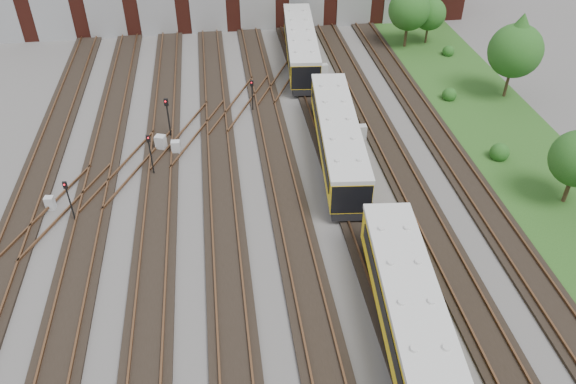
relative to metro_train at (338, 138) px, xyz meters
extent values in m
plane|color=#4D4A48|center=(-6.00, -9.23, -1.80)|extent=(120.00, 120.00, 0.00)
cube|color=brown|center=(-19.28, -9.23, -1.55)|extent=(0.10, 70.00, 0.15)
cube|color=black|center=(-16.00, -9.23, -1.71)|extent=(2.40, 70.00, 0.18)
cube|color=brown|center=(-16.72, -9.23, -1.55)|extent=(0.10, 70.00, 0.15)
cube|color=brown|center=(-15.28, -9.23, -1.55)|extent=(0.10, 70.00, 0.15)
cube|color=black|center=(-12.00, -9.23, -1.71)|extent=(2.40, 70.00, 0.18)
cube|color=brown|center=(-12.72, -9.23, -1.55)|extent=(0.10, 70.00, 0.15)
cube|color=brown|center=(-11.28, -9.23, -1.55)|extent=(0.10, 70.00, 0.15)
cube|color=black|center=(-8.00, -9.23, -1.71)|extent=(2.40, 70.00, 0.18)
cube|color=brown|center=(-8.72, -9.23, -1.55)|extent=(0.10, 70.00, 0.15)
cube|color=brown|center=(-7.28, -9.23, -1.55)|extent=(0.10, 70.00, 0.15)
cube|color=black|center=(-4.00, -9.23, -1.71)|extent=(2.40, 70.00, 0.18)
cube|color=brown|center=(-4.72, -9.23, -1.55)|extent=(0.10, 70.00, 0.15)
cube|color=brown|center=(-3.28, -9.23, -1.55)|extent=(0.10, 70.00, 0.15)
cube|color=black|center=(0.00, -9.23, -1.71)|extent=(2.40, 70.00, 0.18)
cube|color=brown|center=(-0.72, -9.23, -1.55)|extent=(0.10, 70.00, 0.15)
cube|color=brown|center=(0.72, -9.23, -1.55)|extent=(0.10, 70.00, 0.15)
cube|color=black|center=(4.00, -9.23, -1.71)|extent=(2.40, 70.00, 0.18)
cube|color=brown|center=(3.28, -9.23, -1.55)|extent=(0.10, 70.00, 0.15)
cube|color=brown|center=(4.72, -9.23, -1.55)|extent=(0.10, 70.00, 0.15)
cube|color=black|center=(8.00, -9.23, -1.71)|extent=(2.40, 70.00, 0.18)
cube|color=brown|center=(7.28, -9.23, -1.55)|extent=(0.10, 70.00, 0.15)
cube|color=brown|center=(8.72, -9.23, -1.55)|extent=(0.10, 70.00, 0.15)
cube|color=brown|center=(-14.00, 0.77, -1.55)|extent=(5.40, 9.62, 0.15)
cube|color=brown|center=(-10.00, 4.77, -1.55)|extent=(5.40, 9.62, 0.15)
cube|color=brown|center=(-6.00, 8.77, -1.55)|extent=(5.40, 9.62, 0.15)
cube|color=brown|center=(-18.00, -3.23, -1.55)|extent=(5.40, 9.62, 0.15)
cube|color=brown|center=(-2.00, 12.77, -1.55)|extent=(5.40, 9.62, 0.15)
cube|color=#9FA1A4|center=(-23.00, 24.75, 0.40)|extent=(3.60, 0.12, 4.40)
cube|color=#9FA1A4|center=(-18.00, 24.75, 0.40)|extent=(3.60, 0.12, 4.40)
cube|color=#9FA1A4|center=(-13.00, 24.75, 0.40)|extent=(3.60, 0.12, 4.40)
cube|color=#9FA1A4|center=(-8.00, 24.75, 0.40)|extent=(3.60, 0.12, 4.40)
cube|color=#9FA1A4|center=(-3.00, 24.75, 0.40)|extent=(3.60, 0.12, 4.40)
cube|color=#9FA1A4|center=(2.00, 24.75, 0.40)|extent=(3.60, 0.12, 4.40)
cube|color=#9FA1A4|center=(7.00, 24.75, 0.40)|extent=(3.60, 0.12, 4.40)
cube|color=#9FA1A4|center=(12.00, 24.75, 0.40)|extent=(3.60, 0.12, 4.40)
cube|color=#1F4617|center=(13.00, 0.77, -1.78)|extent=(8.00, 55.00, 0.05)
cube|color=black|center=(0.00, -16.00, -1.19)|extent=(3.43, 14.05, 0.56)
cube|color=yellow|center=(0.00, -16.00, 0.10)|extent=(3.71, 14.08, 2.04)
cube|color=beige|center=(0.00, -16.00, 1.26)|extent=(3.80, 14.09, 0.28)
cube|color=black|center=(-1.22, -15.89, 0.34)|extent=(1.20, 12.20, 0.79)
cube|color=black|center=(1.22, -16.11, 0.34)|extent=(1.20, 12.20, 0.79)
cube|color=black|center=(0.00, 0.00, -1.19)|extent=(3.43, 14.05, 0.56)
cube|color=yellow|center=(0.00, 0.00, 0.10)|extent=(3.71, 14.08, 2.04)
cube|color=beige|center=(0.00, 0.00, 1.26)|extent=(3.80, 14.09, 0.28)
cube|color=black|center=(-1.22, 0.11, 0.34)|extent=(1.20, 12.20, 0.79)
cube|color=black|center=(1.22, -0.11, 0.34)|extent=(1.20, 12.20, 0.79)
cube|color=black|center=(0.00, 16.00, -1.19)|extent=(3.43, 14.05, 0.56)
cube|color=yellow|center=(0.00, 16.00, 0.10)|extent=(3.71, 14.08, 2.04)
cube|color=beige|center=(0.00, 16.00, 1.26)|extent=(3.80, 14.09, 0.28)
cube|color=black|center=(-1.22, 16.11, 0.34)|extent=(1.20, 12.20, 0.79)
cube|color=black|center=(1.22, 15.89, 0.34)|extent=(1.20, 12.20, 0.79)
cylinder|color=black|center=(-16.80, -4.34, -0.56)|extent=(0.09, 0.09, 2.50)
cube|color=black|center=(-16.80, -4.34, 0.92)|extent=(0.24, 0.16, 0.45)
sphere|color=red|center=(-16.80, -4.43, 1.01)|extent=(0.11, 0.11, 0.11)
cylinder|color=black|center=(-12.39, -0.10, -0.49)|extent=(0.09, 0.09, 2.63)
cube|color=black|center=(-12.39, -0.10, 1.06)|extent=(0.27, 0.20, 0.47)
sphere|color=red|center=(-12.39, -0.20, 1.15)|extent=(0.11, 0.11, 0.11)
cylinder|color=black|center=(-11.40, 4.61, -0.49)|extent=(0.11, 0.11, 2.62)
cube|color=black|center=(-11.40, 4.61, 1.09)|extent=(0.31, 0.24, 0.54)
sphere|color=red|center=(-11.40, 4.51, 1.20)|extent=(0.13, 0.13, 0.13)
cylinder|color=black|center=(-5.10, 7.65, -0.70)|extent=(0.09, 0.09, 2.21)
cube|color=black|center=(-5.10, 7.65, 0.64)|extent=(0.27, 0.21, 0.47)
sphere|color=red|center=(-5.10, 7.55, 0.74)|extent=(0.11, 0.11, 0.11)
cube|color=#B5B9BB|center=(-18.48, -2.83, -1.36)|extent=(0.57, 0.49, 0.88)
cube|color=#B5B9BB|center=(-10.96, 2.38, -1.30)|extent=(0.63, 0.53, 1.00)
cube|color=#B5B9BB|center=(-12.01, 3.02, -1.24)|extent=(0.84, 0.77, 1.13)
cube|color=#B5B9BB|center=(2.41, 2.57, -1.27)|extent=(0.64, 0.53, 1.06)
cube|color=#B5B9BB|center=(1.70, 13.38, -1.29)|extent=(0.66, 0.57, 1.02)
cylinder|color=#362A18|center=(10.67, 18.53, -0.81)|extent=(0.26, 0.26, 1.99)
sphere|color=#174213|center=(10.67, 18.53, 1.84)|extent=(3.86, 3.86, 3.86)
cylinder|color=#362A18|center=(12.99, 19.13, -1.01)|extent=(0.21, 0.21, 1.59)
sphere|color=#174213|center=(12.99, 19.13, 1.11)|extent=(3.09, 3.09, 3.09)
cone|color=#174213|center=(12.99, 19.13, 2.21)|extent=(2.65, 2.65, 2.20)
cylinder|color=#362A18|center=(15.66, 7.33, -0.72)|extent=(0.24, 0.24, 2.17)
sphere|color=#174213|center=(15.66, 7.33, 2.17)|extent=(4.22, 4.22, 4.22)
cone|color=#174213|center=(15.66, 7.33, 3.68)|extent=(3.62, 3.62, 3.01)
cylinder|color=#362A18|center=(13.10, -6.54, -0.92)|extent=(0.27, 0.27, 1.76)
sphere|color=#174213|center=(11.20, -1.34, -1.14)|extent=(1.33, 1.33, 1.33)
sphere|color=#174213|center=(10.96, 7.48, -1.22)|extent=(1.16, 1.16, 1.16)
sphere|color=#174213|center=(14.10, 15.96, -1.25)|extent=(1.10, 1.10, 1.10)
camera|label=1|loc=(-7.78, -31.51, 19.85)|focal=35.00mm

